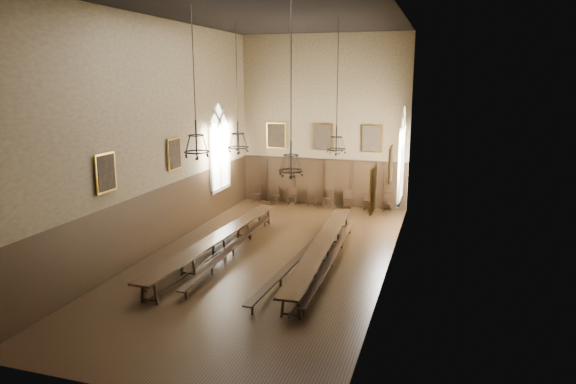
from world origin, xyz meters
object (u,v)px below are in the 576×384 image
at_px(bench_left_outer, 205,245).
at_px(chandelier_front_left, 196,142).
at_px(chandelier_back_left, 238,140).
at_px(chandelier_back_right, 336,139).
at_px(table_right, 322,253).
at_px(chandelier_front_right, 291,158).
at_px(chair_5, 347,203).
at_px(chair_2, 292,199).
at_px(table_left, 219,245).
at_px(bench_right_outer, 332,260).
at_px(chair_7, 387,206).
at_px(chair_4, 328,202).
at_px(chair_1, 275,198).
at_px(chair_6, 367,205).
at_px(bench_left_inner, 233,249).
at_px(chair_3, 311,200).
at_px(bench_right_inner, 303,257).

bearing_deg(bench_left_outer, chandelier_front_left, -67.08).
distance_m(chandelier_back_left, chandelier_back_right, 4.29).
relative_size(table_right, chandelier_front_right, 1.98).
xyz_separation_m(chair_5, chandelier_back_right, (0.58, -6.03, 4.05)).
xyz_separation_m(chair_2, chandelier_back_right, (3.64, -6.03, 4.07)).
xyz_separation_m(table_left, chair_2, (0.34, 8.79, -0.12)).
relative_size(table_left, chandelier_front_left, 2.16).
bearing_deg(bench_right_outer, chandelier_front_right, -109.69).
bearing_deg(chair_7, chandelier_front_right, -104.88).
height_order(bench_left_outer, chair_4, chair_4).
height_order(bench_left_outer, chair_2, chair_2).
distance_m(bench_left_outer, chair_2, 8.60).
bearing_deg(table_left, chair_1, 94.31).
bearing_deg(chandelier_front_left, chair_6, 68.89).
distance_m(chair_4, chandelier_front_left, 11.88).
xyz_separation_m(bench_left_outer, chair_6, (5.16, 8.56, 0.01)).
bearing_deg(chair_4, chandelier_back_right, -61.35).
xyz_separation_m(bench_left_inner, chair_6, (3.90, 8.70, 0.01)).
bearing_deg(chandelier_back_left, chair_4, 65.86).
height_order(table_left, chair_2, chair_2).
bearing_deg(chair_3, chandelier_back_left, -118.06).
bearing_deg(chandelier_front_left, bench_right_inner, 33.79).
xyz_separation_m(table_right, chair_5, (-0.63, 8.49, -0.11)).
xyz_separation_m(bench_left_outer, chair_5, (4.11, 8.52, 0.04)).
xyz_separation_m(bench_left_inner, bench_right_inner, (2.82, -0.08, 0.02)).
bearing_deg(bench_right_outer, chair_2, 115.34).
distance_m(table_left, chair_6, 9.87).
xyz_separation_m(bench_right_inner, bench_right_outer, (1.09, 0.05, -0.02)).
distance_m(table_left, chandelier_back_right, 6.24).
relative_size(chair_4, chandelier_front_left, 0.20).
distance_m(bench_right_inner, chair_6, 8.84).
distance_m(chair_2, chandelier_back_left, 7.12).
bearing_deg(bench_left_inner, chair_2, 91.37).
height_order(chandelier_back_left, chandelier_front_left, same).
height_order(chair_2, chair_5, chair_5).
bearing_deg(chair_1, chandelier_back_right, -47.87).
bearing_deg(chair_1, bench_left_outer, -85.72).
bearing_deg(bench_right_inner, table_left, -179.32).
xyz_separation_m(bench_right_inner, chair_4, (-1.01, 8.77, 0.00)).
bearing_deg(chandelier_back_right, bench_right_inner, -102.73).
bearing_deg(chandelier_front_left, chair_2, 89.57).
xyz_separation_m(chair_7, chandelier_back_left, (-5.77, -5.95, 3.89)).
distance_m(chair_6, chandelier_back_right, 7.32).
height_order(chair_7, chandelier_back_right, chandelier_back_right).
xyz_separation_m(chair_4, chandelier_back_left, (-2.66, -5.94, 3.89)).
relative_size(bench_right_outer, chair_1, 9.96).
relative_size(chair_2, chandelier_front_left, 0.19).
distance_m(bench_right_outer, chair_6, 8.72).
height_order(bench_left_outer, chair_5, chair_5).
bearing_deg(chair_7, chair_2, 174.95).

